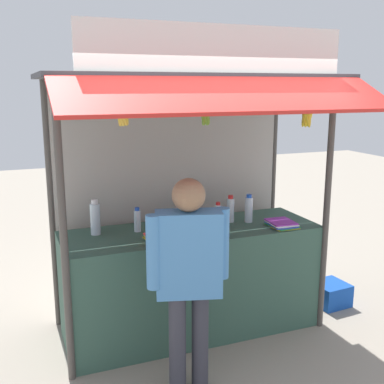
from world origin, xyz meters
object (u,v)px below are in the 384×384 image
(water_bottle_mid_right, at_px, (192,211))
(water_bottle_center, at_px, (249,209))
(magazine_stack_back_left, at_px, (161,240))
(banana_bunch_rightmost, at_px, (206,116))
(magazine_stack_front_right, at_px, (282,224))
(plastic_crate, at_px, (330,294))
(water_bottle_left, at_px, (95,218))
(vendor_person, at_px, (189,268))
(banana_bunch_inner_left, at_px, (123,117))
(water_bottle_far_right, at_px, (218,214))
(magazine_stack_back_right, at_px, (194,229))
(water_bottle_front_left, at_px, (137,220))
(water_bottle_far_left, at_px, (230,209))
(banana_bunch_leftmost, at_px, (307,117))

(water_bottle_mid_right, xyz_separation_m, water_bottle_center, (0.51, -0.21, 0.02))
(magazine_stack_back_left, relative_size, banana_bunch_rightmost, 1.26)
(magazine_stack_front_right, distance_m, plastic_crate, 1.19)
(water_bottle_left, relative_size, plastic_crate, 0.93)
(vendor_person, bearing_deg, water_bottle_left, 130.52)
(banana_bunch_rightmost, height_order, banana_bunch_inner_left, same)
(water_bottle_far_right, bearing_deg, magazine_stack_back_left, -153.24)
(water_bottle_mid_right, relative_size, banana_bunch_rightmost, 0.88)
(magazine_stack_back_right, distance_m, plastic_crate, 1.82)
(water_bottle_front_left, relative_size, vendor_person, 0.13)
(banana_bunch_inner_left, bearing_deg, water_bottle_far_left, 26.81)
(water_bottle_mid_right, height_order, water_bottle_left, water_bottle_left)
(water_bottle_far_right, distance_m, vendor_person, 1.12)
(plastic_crate, bearing_deg, water_bottle_front_left, 175.37)
(water_bottle_far_right, bearing_deg, water_bottle_far_left, 20.90)
(banana_bunch_inner_left, height_order, plastic_crate, banana_bunch_inner_left)
(water_bottle_mid_right, xyz_separation_m, water_bottle_left, (-0.94, -0.06, 0.04))
(water_bottle_left, distance_m, banana_bunch_inner_left, 1.14)
(water_bottle_front_left, bearing_deg, banana_bunch_rightmost, -56.57)
(magazine_stack_back_left, bearing_deg, water_bottle_far_left, 25.68)
(magazine_stack_back_left, bearing_deg, banana_bunch_rightmost, -30.74)
(water_bottle_front_left, bearing_deg, plastic_crate, -4.63)
(water_bottle_mid_right, relative_size, magazine_stack_front_right, 0.79)
(banana_bunch_rightmost, xyz_separation_m, banana_bunch_inner_left, (-0.65, -0.00, 0.01))
(water_bottle_left, bearing_deg, plastic_crate, -5.19)
(banana_bunch_leftmost, relative_size, vendor_person, 0.19)
(plastic_crate, bearing_deg, magazine_stack_back_right, -178.86)
(magazine_stack_back_right, relative_size, vendor_person, 0.16)
(banana_bunch_inner_left, bearing_deg, water_bottle_front_left, 68.03)
(water_bottle_front_left, bearing_deg, banana_bunch_inner_left, -111.97)
(water_bottle_front_left, height_order, banana_bunch_inner_left, banana_bunch_inner_left)
(water_bottle_left, bearing_deg, banana_bunch_inner_left, -79.71)
(banana_bunch_leftmost, xyz_separation_m, vendor_person, (-1.22, -0.39, -1.03))
(water_bottle_front_left, bearing_deg, water_bottle_far_left, -1.44)
(water_bottle_far_right, relative_size, water_bottle_far_left, 0.85)
(plastic_crate, bearing_deg, water_bottle_left, 174.81)
(magazine_stack_back_right, bearing_deg, water_bottle_left, 163.32)
(water_bottle_far_left, xyz_separation_m, plastic_crate, (1.13, -0.14, -1.00))
(water_bottle_center, height_order, magazine_stack_front_right, water_bottle_center)
(water_bottle_mid_right, relative_size, vendor_person, 0.14)
(water_bottle_far_left, bearing_deg, banana_bunch_rightmost, -131.30)
(magazine_stack_back_right, relative_size, banana_bunch_leftmost, 0.83)
(magazine_stack_back_left, distance_m, banana_bunch_leftmost, 1.60)
(water_bottle_left, xyz_separation_m, water_bottle_far_left, (1.28, -0.08, -0.02))
(water_bottle_mid_right, relative_size, plastic_crate, 0.68)
(water_bottle_mid_right, distance_m, water_bottle_center, 0.55)
(water_bottle_front_left, relative_size, banana_bunch_leftmost, 0.72)
(magazine_stack_back_left, bearing_deg, water_bottle_mid_right, 48.15)
(banana_bunch_leftmost, relative_size, banana_bunch_inner_left, 1.23)
(water_bottle_far_left, bearing_deg, plastic_crate, -7.19)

